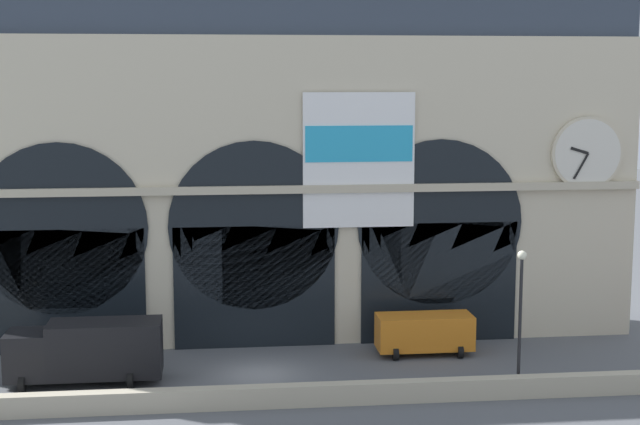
% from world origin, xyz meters
% --- Properties ---
extents(ground_plane, '(200.00, 200.00, 0.00)m').
position_xyz_m(ground_plane, '(0.00, 0.00, 0.00)').
color(ground_plane, '#54565B').
extents(quay_parapet_wall, '(90.00, 0.70, 1.01)m').
position_xyz_m(quay_parapet_wall, '(0.00, -4.84, 0.50)').
color(quay_parapet_wall, '#B2A891').
rests_on(quay_parapet_wall, ground).
extents(station_building, '(43.95, 4.50, 20.42)m').
position_xyz_m(station_building, '(0.04, 7.03, 9.90)').
color(station_building, beige).
rests_on(station_building, ground).
extents(box_truck_midwest, '(7.50, 2.91, 3.12)m').
position_xyz_m(box_truck_midwest, '(-8.50, -0.54, 1.70)').
color(box_truck_midwest, black).
rests_on(box_truck_midwest, ground).
extents(van_mideast, '(5.20, 2.48, 2.20)m').
position_xyz_m(van_mideast, '(9.10, 2.48, 1.25)').
color(van_mideast, orange).
rests_on(van_mideast, ground).
extents(street_lamp_quayside, '(0.44, 0.44, 6.90)m').
position_xyz_m(street_lamp_quayside, '(12.23, -4.04, 4.41)').
color(street_lamp_quayside, black).
rests_on(street_lamp_quayside, ground).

